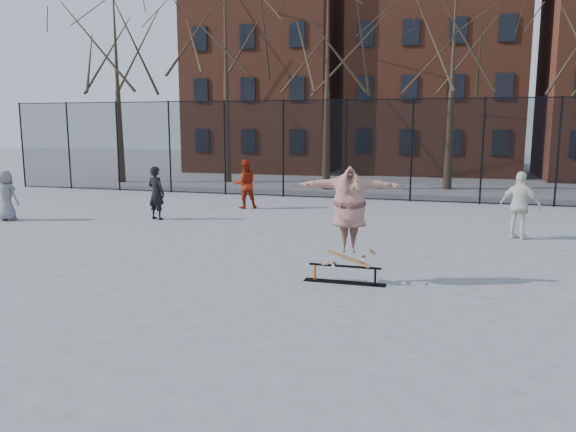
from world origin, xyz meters
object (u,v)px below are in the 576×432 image
(skateboard, at_px, (349,263))
(skater, at_px, (349,218))
(bystander_black, at_px, (156,193))
(bystander_grey, at_px, (6,196))
(skate_rail, at_px, (345,276))
(bystander_red, at_px, (245,184))
(bystander_white, at_px, (520,205))

(skateboard, relative_size, skater, 0.45)
(bystander_black, bearing_deg, bystander_grey, 33.85)
(skater, bearing_deg, bystander_grey, 149.45)
(skateboard, bearing_deg, skater, 0.00)
(skate_rail, xyz_separation_m, bystander_grey, (-11.52, 3.98, 0.66))
(skate_rail, relative_size, skateboard, 1.73)
(bystander_grey, height_order, bystander_red, bystander_red)
(skate_rail, bearing_deg, bystander_red, 121.47)
(skater, relative_size, bystander_black, 1.19)
(skate_rail, distance_m, bystander_white, 6.58)
(bystander_grey, bearing_deg, skate_rail, 161.63)
(bystander_black, bearing_deg, skateboard, 157.65)
(bystander_red, bearing_deg, bystander_black, 26.47)
(skate_rail, height_order, bystander_grey, bystander_grey)
(skate_rail, relative_size, bystander_red, 0.90)
(skater, height_order, bystander_white, skater)
(skateboard, xyz_separation_m, skater, (0.00, 0.00, 0.87))
(skater, bearing_deg, bystander_red, 110.24)
(bystander_grey, bearing_deg, bystander_white, -173.92)
(skater, xyz_separation_m, bystander_grey, (-11.60, 3.98, -0.48))
(bystander_black, relative_size, bystander_white, 0.95)
(skateboard, bearing_deg, bystander_red, 121.83)
(skateboard, distance_m, bystander_black, 9.04)
(skater, height_order, bystander_grey, skater)
(bystander_white, bearing_deg, bystander_red, 3.83)
(bystander_black, bearing_deg, skate_rail, 157.36)
(skate_rail, relative_size, bystander_white, 0.88)
(skateboard, xyz_separation_m, bystander_red, (-5.30, 8.53, 0.47))
(bystander_grey, distance_m, bystander_black, 4.68)
(bystander_black, height_order, bystander_red, bystander_red)
(bystander_grey, distance_m, bystander_white, 15.26)
(bystander_white, bearing_deg, skate_rail, 79.02)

